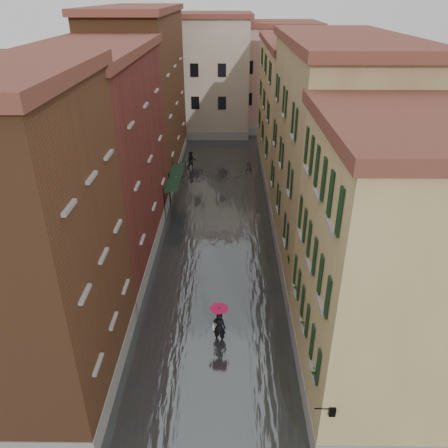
{
  "coord_description": "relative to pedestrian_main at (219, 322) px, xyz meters",
  "views": [
    {
      "loc": [
        0.83,
        -16.05,
        15.46
      ],
      "look_at": [
        0.55,
        7.37,
        3.0
      ],
      "focal_mm": 35.0,
      "sensor_mm": 36.0,
      "label": 1
    }
  ],
  "objects": [
    {
      "name": "building_right_mid",
      "position": [
        6.6,
        8.5,
        5.29
      ],
      "size": [
        6.0,
        14.0,
        13.0
      ],
      "primitive_type": "cube",
      "color": "tan",
      "rests_on": "ground"
    },
    {
      "name": "pedestrian_far",
      "position": [
        -3.23,
        23.83,
        -0.29
      ],
      "size": [
        1.05,
        0.91,
        1.85
      ],
      "primitive_type": "imported",
      "rotation": [
        0.0,
        0.0,
        0.26
      ],
      "color": "black",
      "rests_on": "ground"
    },
    {
      "name": "wall_lantern",
      "position": [
        3.93,
        -6.5,
        1.79
      ],
      "size": [
        0.71,
        0.22,
        0.35
      ],
      "color": "black",
      "rests_on": "ground"
    },
    {
      "name": "building_left_mid",
      "position": [
        -7.4,
        8.5,
        5.04
      ],
      "size": [
        6.0,
        14.0,
        12.5
      ],
      "primitive_type": "cube",
      "color": "maroon",
      "rests_on": "ground"
    },
    {
      "name": "awning_far",
      "position": [
        -3.89,
        17.21,
        1.25
      ],
      "size": [
        1.09,
        2.79,
        2.8
      ],
      "color": "black",
      "rests_on": "ground"
    },
    {
      "name": "building_right_near",
      "position": [
        6.6,
        -2.5,
        4.54
      ],
      "size": [
        6.0,
        8.0,
        11.5
      ],
      "primitive_type": "cube",
      "color": "tan",
      "rests_on": "ground"
    },
    {
      "name": "floodwater",
      "position": [
        -0.4,
        12.5,
        -1.11
      ],
      "size": [
        10.0,
        60.0,
        0.2
      ],
      "primitive_type": "cube",
      "color": "#3E4345",
      "rests_on": "ground"
    },
    {
      "name": "awning_near",
      "position": [
        -3.88,
        14.14,
        1.25
      ],
      "size": [
        1.09,
        2.93,
        2.8
      ],
      "color": "black",
      "rests_on": "ground"
    },
    {
      "name": "building_right_far",
      "position": [
        6.6,
        23.5,
        4.54
      ],
      "size": [
        6.0,
        16.0,
        11.5
      ],
      "primitive_type": "cube",
      "color": "tan",
      "rests_on": "ground"
    },
    {
      "name": "building_left_far",
      "position": [
        -7.4,
        23.5,
        5.79
      ],
      "size": [
        6.0,
        16.0,
        14.0
      ],
      "primitive_type": "cube",
      "color": "brown",
      "rests_on": "ground"
    },
    {
      "name": "window_planters",
      "position": [
        3.72,
        0.06,
        2.3
      ],
      "size": [
        0.59,
        11.04,
        0.84
      ],
      "color": "#9B5932",
      "rests_on": "ground"
    },
    {
      "name": "building_left_near",
      "position": [
        -7.4,
        -2.5,
        5.29
      ],
      "size": [
        6.0,
        8.0,
        13.0
      ],
      "primitive_type": "cube",
      "color": "brown",
      "rests_on": "ground"
    },
    {
      "name": "ground",
      "position": [
        -0.4,
        -0.5,
        -1.21
      ],
      "size": [
        120.0,
        120.0,
        0.0
      ],
      "primitive_type": "plane",
      "color": "#58585B",
      "rests_on": "ground"
    },
    {
      "name": "building_end_cream",
      "position": [
        -3.4,
        37.5,
        5.29
      ],
      "size": [
        12.0,
        9.0,
        13.0
      ],
      "primitive_type": "cube",
      "color": "#C6B09D",
      "rests_on": "ground"
    },
    {
      "name": "pedestrian_main",
      "position": [
        0.0,
        0.0,
        0.0
      ],
      "size": [
        0.9,
        0.9,
        2.06
      ],
      "color": "black",
      "rests_on": "ground"
    },
    {
      "name": "building_end_pink",
      "position": [
        5.6,
        39.5,
        4.79
      ],
      "size": [
        10.0,
        9.0,
        12.0
      ],
      "primitive_type": "cube",
      "color": "tan",
      "rests_on": "ground"
    }
  ]
}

